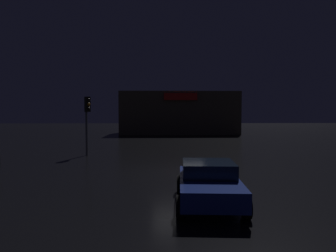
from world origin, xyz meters
The scene contains 4 objects.
ground_plane centered at (0.00, 0.00, 0.00)m, with size 120.00×120.00×0.00m, color black.
store_building centered at (1.74, 25.87, 2.75)m, with size 15.26×6.47×5.50m.
traffic_signal_opposite centered at (-5.76, 5.79, 2.82)m, with size 0.42×0.42×3.95m.
car_near centered at (0.60, -5.06, 0.70)m, with size 2.28×3.99×1.34m.
Camera 1 is at (-1.02, -14.63, 2.99)m, focal length 32.40 mm.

